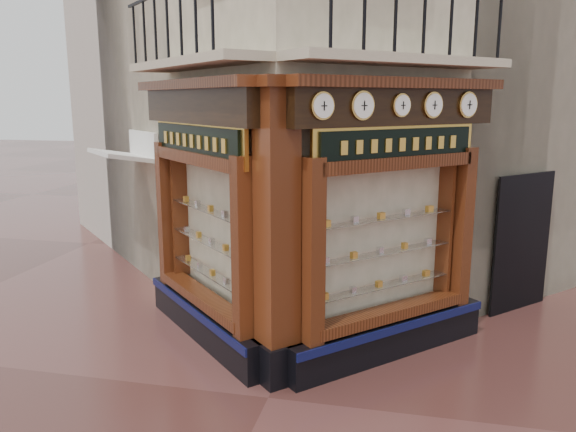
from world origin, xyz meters
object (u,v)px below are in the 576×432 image
(corner_pilaster, at_px, (277,239))
(signboard_left, at_px, (196,141))
(awning, at_px, (129,285))
(signboard_right, at_px, (399,144))
(clock_a, at_px, (322,106))
(clock_c, at_px, (401,105))
(clock_e, at_px, (468,105))
(clock_d, at_px, (433,105))
(clock_b, at_px, (363,106))

(corner_pilaster, bearing_deg, signboard_left, 100.25)
(awning, xyz_separation_m, signboard_right, (5.33, -2.15, 3.10))
(corner_pilaster, height_order, clock_a, corner_pilaster)
(clock_c, height_order, awning, clock_c)
(corner_pilaster, height_order, clock_e, corner_pilaster)
(clock_c, xyz_separation_m, clock_d, (0.41, 0.41, -0.00))
(clock_b, height_order, clock_d, clock_b)
(corner_pilaster, xyz_separation_m, clock_e, (2.39, 1.79, 1.67))
(clock_d, distance_m, signboard_left, 3.40)
(corner_pilaster, distance_m, signboard_right, 2.12)
(clock_b, height_order, signboard_right, clock_b)
(clock_c, relative_size, signboard_right, 0.15)
(awning, bearing_deg, signboard_right, -156.94)
(clock_b, xyz_separation_m, signboard_left, (-2.47, 0.61, -0.52))
(signboard_left, bearing_deg, clock_c, -137.75)
(signboard_right, bearing_deg, clock_b, -171.59)
(clock_b, relative_size, clock_c, 1.18)
(clock_e, relative_size, awning, 0.24)
(clock_a, relative_size, signboard_left, 0.15)
(clock_a, xyz_separation_m, clock_e, (1.82, 1.82, 0.00))
(clock_a, bearing_deg, signboard_left, 107.83)
(signboard_right, bearing_deg, clock_c, -128.75)
(clock_b, xyz_separation_m, awning, (-4.88, 2.75, -3.62))
(corner_pilaster, relative_size, awning, 2.60)
(clock_a, height_order, signboard_right, clock_a)
(clock_a, height_order, clock_b, clock_b)
(clock_e, bearing_deg, clock_c, 180.00)
(clock_a, height_order, clock_c, clock_a)
(corner_pilaster, distance_m, clock_d, 2.83)
(clock_a, xyz_separation_m, clock_b, (0.44, 0.44, 0.00))
(signboard_left, bearing_deg, corner_pilaster, -169.75)
(clock_c, xyz_separation_m, signboard_left, (-2.94, 0.14, -0.52))
(clock_c, height_order, clock_e, clock_e)
(awning, distance_m, signboard_right, 6.53)
(clock_c, relative_size, clock_d, 0.86)
(clock_e, xyz_separation_m, signboard_left, (-3.85, -0.77, -0.52))
(clock_b, xyz_separation_m, clock_e, (1.38, 1.38, -0.00))
(corner_pilaster, height_order, signboard_left, corner_pilaster)
(clock_c, distance_m, signboard_right, 0.54)
(awning, height_order, signboard_left, signboard_left)
(clock_d, height_order, signboard_left, clock_d)
(clock_b, distance_m, signboard_left, 2.60)
(clock_b, distance_m, signboard_right, 0.92)
(clock_a, xyz_separation_m, clock_c, (0.90, 0.90, 0.00))
(clock_e, height_order, signboard_left, clock_e)
(clock_c, xyz_separation_m, awning, (-5.34, 2.29, -3.62))
(corner_pilaster, distance_m, signboard_left, 2.12)
(clock_a, bearing_deg, clock_c, 0.00)
(clock_b, relative_size, clock_e, 0.98)
(corner_pilaster, bearing_deg, clock_d, -10.76)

